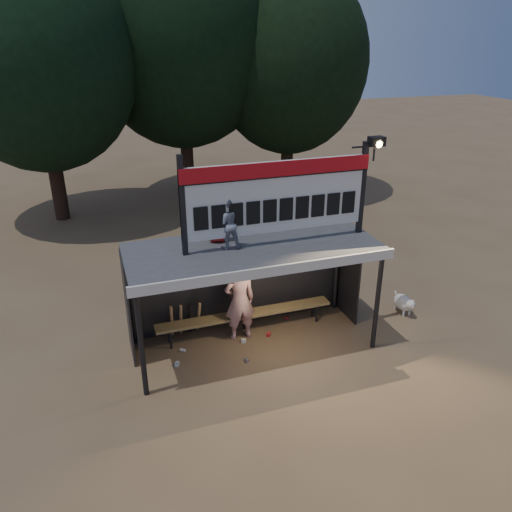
% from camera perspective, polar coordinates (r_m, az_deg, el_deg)
% --- Properties ---
extents(ground, '(80.00, 80.00, 0.00)m').
position_cam_1_polar(ground, '(10.95, -0.32, -10.08)').
color(ground, brown).
rests_on(ground, ground).
extents(player, '(0.68, 0.45, 1.85)m').
position_cam_1_polar(player, '(10.73, -1.88, -5.09)').
color(player, silver).
rests_on(player, ground).
extents(child_a, '(0.53, 0.42, 1.03)m').
position_cam_1_polar(child_a, '(9.58, -3.25, 3.78)').
color(child_a, gray).
rests_on(child_a, dugout_shelter).
extents(child_b, '(0.56, 0.42, 1.02)m').
position_cam_1_polar(child_b, '(9.92, -4.45, 4.45)').
color(child_b, '#A61D19').
rests_on(child_b, dugout_shelter).
extents(dugout_shelter, '(5.10, 2.08, 2.32)m').
position_cam_1_polar(dugout_shelter, '(10.25, -0.78, -0.76)').
color(dugout_shelter, '#38383A').
rests_on(dugout_shelter, ground).
extents(scoreboard_assembly, '(4.10, 0.27, 1.99)m').
position_cam_1_polar(scoreboard_assembly, '(9.68, 2.81, 7.08)').
color(scoreboard_assembly, black).
rests_on(scoreboard_assembly, dugout_shelter).
extents(bench, '(4.00, 0.35, 0.48)m').
position_cam_1_polar(bench, '(11.16, -1.23, -6.74)').
color(bench, olive).
rests_on(bench, ground).
extents(tree_left, '(6.46, 6.46, 9.27)m').
position_cam_1_polar(tree_left, '(18.66, -23.79, 20.16)').
color(tree_left, black).
rests_on(tree_left, ground).
extents(tree_mid, '(7.22, 7.22, 10.36)m').
position_cam_1_polar(tree_mid, '(20.49, -8.64, 23.75)').
color(tree_mid, black).
rests_on(tree_mid, ground).
extents(tree_right, '(6.08, 6.08, 8.72)m').
position_cam_1_polar(tree_right, '(20.70, 3.83, 21.24)').
color(tree_right, black).
rests_on(tree_right, ground).
extents(dog, '(0.36, 0.81, 0.49)m').
position_cam_1_polar(dog, '(12.47, 16.56, -5.14)').
color(dog, beige).
rests_on(dog, ground).
extents(bats, '(0.69, 0.35, 0.84)m').
position_cam_1_polar(bats, '(11.13, -8.09, -7.12)').
color(bats, '#986C47').
rests_on(bats, ground).
extents(litter, '(2.89, 1.41, 0.08)m').
position_cam_1_polar(litter, '(10.92, -2.35, -9.99)').
color(litter, '#AF1E1E').
rests_on(litter, ground).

